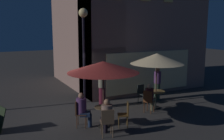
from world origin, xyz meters
TOP-DOWN VIEW (x-y plane):
  - ground_plane at (0.00, 0.00)m, footprint 60.00×60.00m
  - cafe_building at (3.58, 3.60)m, footprint 7.28×7.28m
  - street_lamp_near_corner at (0.55, 0.47)m, footprint 0.38×0.38m
  - cafe_table_0 at (3.46, -0.69)m, footprint 0.79×0.79m
  - cafe_table_1 at (0.47, -1.61)m, footprint 0.65×0.65m
  - patio_umbrella_0 at (3.46, -0.69)m, footprint 2.32×2.32m
  - patio_umbrella_1 at (0.47, -1.61)m, footprint 2.52×2.52m
  - cafe_chair_0 at (3.30, 0.18)m, footprint 0.47×0.47m
  - cafe_chair_1 at (2.79, -1.08)m, footprint 0.53×0.53m
  - cafe_chair_2 at (0.21, -2.46)m, footprint 0.52×0.52m
  - cafe_chair_3 at (1.18, -1.95)m, footprint 0.51×0.51m
  - cafe_chair_4 at (-0.31, -1.20)m, footprint 0.52×0.52m
  - patron_seated_0 at (2.91, -1.01)m, footprint 0.54×0.49m
  - patron_seated_1 at (0.25, -2.32)m, footprint 0.45×0.54m
  - patron_seated_2 at (-0.19, -1.26)m, footprint 0.55×0.49m
  - patron_standing_3 at (4.28, 0.32)m, footprint 0.33×0.33m
  - patron_standing_4 at (1.41, 0.56)m, footprint 0.32×0.32m

SIDE VIEW (x-z plane):
  - ground_plane at x=0.00m, z-range 0.00..0.00m
  - cafe_table_1 at x=0.47m, z-range 0.14..0.90m
  - cafe_chair_3 at x=1.18m, z-range 0.09..1.00m
  - cafe_chair_0 at x=3.30m, z-range 0.10..0.99m
  - cafe_chair_1 at x=2.79m, z-range 0.10..1.06m
  - cafe_table_0 at x=3.46m, z-range 0.20..0.97m
  - cafe_chair_2 at x=0.21m, z-range 0.11..1.06m
  - cafe_chair_4 at x=-0.31m, z-range 0.10..1.07m
  - patron_seated_0 at x=2.91m, z-range 0.08..1.32m
  - patron_seated_2 at x=-0.19m, z-range 0.08..1.35m
  - patron_seated_1 at x=0.25m, z-range 0.08..1.35m
  - patron_standing_3 at x=4.28m, z-range 0.01..1.65m
  - patron_standing_4 at x=1.41m, z-range 0.01..1.68m
  - patio_umbrella_1 at x=0.47m, z-range 0.99..3.39m
  - patio_umbrella_0 at x=3.46m, z-range 0.99..3.44m
  - street_lamp_near_corner at x=0.55m, z-range 1.07..5.39m
  - cafe_building at x=3.58m, z-range -0.01..7.23m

